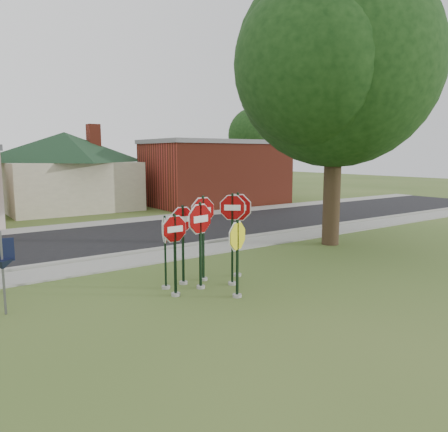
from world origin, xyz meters
TOP-DOWN VIEW (x-y plane):
  - ground at (0.00, 0.00)m, footprint 120.00×120.00m
  - sidewalk_near at (0.00, 5.50)m, footprint 60.00×1.60m
  - road at (0.00, 10.00)m, footprint 60.00×7.00m
  - sidewalk_far at (0.00, 14.30)m, footprint 60.00×1.60m
  - curb at (0.00, 6.50)m, footprint 60.00×0.20m
  - stop_sign_center at (-0.17, 1.53)m, footprint 1.15×0.25m
  - stop_sign_yellow at (0.20, 0.32)m, footprint 0.99×0.40m
  - stop_sign_left at (-1.07, 1.36)m, footprint 0.99×0.24m
  - stop_sign_right at (0.75, 1.29)m, footprint 0.78×0.66m
  - stop_sign_back_right at (0.32, 2.14)m, footprint 1.11×0.24m
  - stop_sign_back_left at (-0.36, 2.16)m, footprint 0.97×0.24m
  - stop_sign_far_right at (1.42, 1.92)m, footprint 0.78×0.86m
  - stop_sign_far_left at (-0.98, 2.08)m, footprint 0.31×0.95m
  - building_house at (2.00, 22.00)m, footprint 11.60×11.60m
  - building_brick at (12.00, 18.50)m, footprint 10.20×6.20m
  - oak_tree at (7.50, 3.50)m, footprint 11.71×11.11m
  - bg_tree_right at (22.00, 26.00)m, footprint 5.60×5.60m

SIDE VIEW (x-z plane):
  - ground at x=0.00m, z-range 0.00..0.00m
  - road at x=0.00m, z-range 0.00..0.04m
  - sidewalk_near at x=0.00m, z-range 0.00..0.06m
  - sidewalk_far at x=0.00m, z-range 0.00..0.06m
  - curb at x=0.00m, z-range 0.00..0.14m
  - stop_sign_far_left at x=-0.98m, z-range 0.21..2.37m
  - stop_sign_yellow at x=0.20m, z-range 0.21..2.37m
  - stop_sign_left at x=-1.07m, z-range 0.24..2.54m
  - stop_sign_back_left at x=-0.36m, z-range 0.25..2.65m
  - stop_sign_center at x=-0.17m, z-range 0.32..2.88m
  - stop_sign_back_right at x=0.32m, z-range 0.34..2.99m
  - stop_sign_right at x=0.75m, z-range 0.33..3.09m
  - stop_sign_far_right at x=1.42m, z-range 0.36..3.08m
  - building_brick at x=12.00m, z-range 0.03..4.78m
  - building_house at x=2.00m, z-range 0.55..6.75m
  - bg_tree_right at x=22.00m, z-range 1.38..9.78m
  - oak_tree at x=7.50m, z-range 1.59..12.91m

